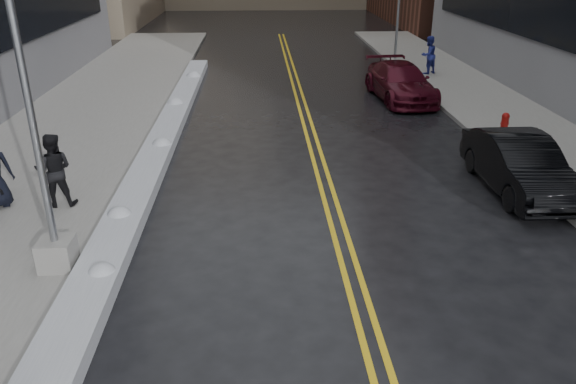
{
  "coord_description": "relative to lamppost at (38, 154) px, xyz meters",
  "views": [
    {
      "loc": [
        0.71,
        -7.83,
        5.98
      ],
      "look_at": [
        1.29,
        2.83,
        1.3
      ],
      "focal_mm": 35.0,
      "sensor_mm": 36.0,
      "label": 1
    }
  ],
  "objects": [
    {
      "name": "ground",
      "position": [
        3.3,
        -2.0,
        -2.53
      ],
      "size": [
        160.0,
        160.0,
        0.0
      ],
      "primitive_type": "plane",
      "color": "black",
      "rests_on": "ground"
    },
    {
      "name": "sidewalk_west",
      "position": [
        -2.45,
        8.0,
        -2.46
      ],
      "size": [
        5.5,
        50.0,
        0.15
      ],
      "primitive_type": "cube",
      "color": "gray",
      "rests_on": "ground"
    },
    {
      "name": "sidewalk_east",
      "position": [
        13.3,
        8.0,
        -2.46
      ],
      "size": [
        4.0,
        50.0,
        0.15
      ],
      "primitive_type": "cube",
      "color": "gray",
      "rests_on": "ground"
    },
    {
      "name": "lane_line_left",
      "position": [
        5.65,
        8.0,
        -2.53
      ],
      "size": [
        0.12,
        50.0,
        0.01
      ],
      "primitive_type": "cube",
      "color": "gold",
      "rests_on": "ground"
    },
    {
      "name": "lane_line_right",
      "position": [
        5.95,
        8.0,
        -2.53
      ],
      "size": [
        0.12,
        50.0,
        0.01
      ],
      "primitive_type": "cube",
      "color": "gold",
      "rests_on": "ground"
    },
    {
      "name": "snow_ridge",
      "position": [
        0.85,
        6.0,
        -2.36
      ],
      "size": [
        0.9,
        30.0,
        0.34
      ],
      "primitive_type": "cube",
      "color": "silver",
      "rests_on": "ground"
    },
    {
      "name": "lamppost",
      "position": [
        0.0,
        0.0,
        0.0
      ],
      "size": [
        0.65,
        0.65,
        7.62
      ],
      "color": "gray",
      "rests_on": "sidewalk_west"
    },
    {
      "name": "fire_hydrant",
      "position": [
        12.3,
        8.0,
        -1.98
      ],
      "size": [
        0.26,
        0.26,
        0.73
      ],
      "color": "maroon",
      "rests_on": "sidewalk_east"
    },
    {
      "name": "pedestrian_b",
      "position": [
        -0.93,
        2.98,
        -1.47
      ],
      "size": [
        0.96,
        0.79,
        1.82
      ],
      "primitive_type": "imported",
      "rotation": [
        0.0,
        0.0,
        3.27
      ],
      "color": "black",
      "rests_on": "sidewalk_west"
    },
    {
      "name": "pedestrian_east",
      "position": [
        12.45,
        17.83,
        -1.47
      ],
      "size": [
        1.12,
        1.04,
        1.83
      ],
      "primitive_type": "imported",
      "rotation": [
        0.0,
        0.0,
        3.67
      ],
      "color": "navy",
      "rests_on": "sidewalk_east"
    },
    {
      "name": "car_black",
      "position": [
        10.8,
        3.57,
        -1.79
      ],
      "size": [
        1.61,
        4.52,
        1.49
      ],
      "primitive_type": "imported",
      "rotation": [
        0.0,
        0.0,
        0.01
      ],
      "color": "black",
      "rests_on": "ground"
    },
    {
      "name": "car_maroon",
      "position": [
        10.01,
        13.37,
        -1.79
      ],
      "size": [
        2.47,
        5.28,
        1.49
      ],
      "primitive_type": "imported",
      "rotation": [
        0.0,
        0.0,
        0.08
      ],
      "color": "#440B18",
      "rests_on": "ground"
    }
  ]
}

